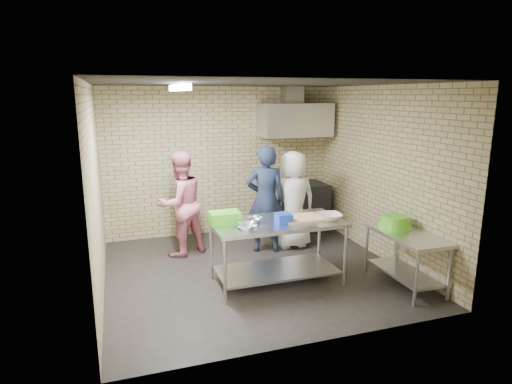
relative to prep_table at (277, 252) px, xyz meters
The scene contains 25 objects.
floor 0.67m from the prep_table, 111.43° to the left, with size 4.20×4.20×0.00m, color black.
ceiling 2.31m from the prep_table, 111.43° to the left, with size 4.20×4.20×0.00m, color black.
back_wall 2.64m from the prep_table, 94.25° to the left, with size 4.20×0.06×2.70m, color tan.
front_wall 1.79m from the prep_table, 96.82° to the right, with size 4.20×0.06×2.70m, color tan.
left_wall 2.50m from the prep_table, 168.44° to the left, with size 0.06×4.00×2.70m, color tan.
right_wall 2.17m from the prep_table, 13.69° to the left, with size 0.06×4.00×2.70m, color tan.
prep_table is the anchor object (origin of this frame).
side_counter 1.74m from the prep_table, 21.38° to the right, with size 0.60×1.20×0.75m, color silver.
stove 2.42m from the prep_table, 61.14° to the left, with size 1.20×0.70×0.90m, color black.
range_hood 2.97m from the prep_table, 61.70° to the left, with size 1.30×0.60×0.60m, color silver.
hood_duct 3.34m from the prep_table, 63.27° to the left, with size 0.35×0.30×0.30m, color #A5A8AD.
wall_shelf 3.14m from the prep_table, 58.11° to the left, with size 0.80×0.20×0.04m, color #3F2B19.
fluorescent_fixture 2.54m from the prep_table, 158.46° to the left, with size 0.10×1.25×0.08m, color white.
green_crate 0.88m from the prep_table, behind, with size 0.39×0.29×0.16m, color green.
blue_tub 0.52m from the prep_table, 63.43° to the right, with size 0.20×0.20×0.13m, color #1833B6.
cutting_board 0.58m from the prep_table, ahead, with size 0.54×0.41×0.03m, color tan.
mixing_bowl_a 0.72m from the prep_table, 158.20° to the right, with size 0.28×0.28×0.07m, color silver.
mixing_bowl_b 0.56m from the prep_table, behind, with size 0.21×0.21×0.07m, color silver.
ceramic_bowl 0.86m from the prep_table, 12.09° to the right, with size 0.34×0.34×0.08m, color beige.
green_basin 1.69m from the prep_table, 13.49° to the right, with size 0.46×0.46×0.17m, color #59C626, non-canonical shape.
bottle_red 3.09m from the prep_table, 62.70° to the left, with size 0.07×0.07×0.18m, color #B22619.
bottle_green 3.26m from the prep_table, 55.55° to the left, with size 0.06×0.06×0.15m, color green.
man_navy 1.33m from the prep_table, 77.79° to the left, with size 0.64×0.42×1.76m, color black.
woman_pink 1.90m from the prep_table, 125.68° to the left, with size 0.83×0.64×1.70m, color #CF6D80.
woman_white 1.54m from the prep_table, 58.69° to the left, with size 0.81×0.52×1.65m, color white.
Camera 1 is at (-1.83, -5.68, 2.55)m, focal length 30.22 mm.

